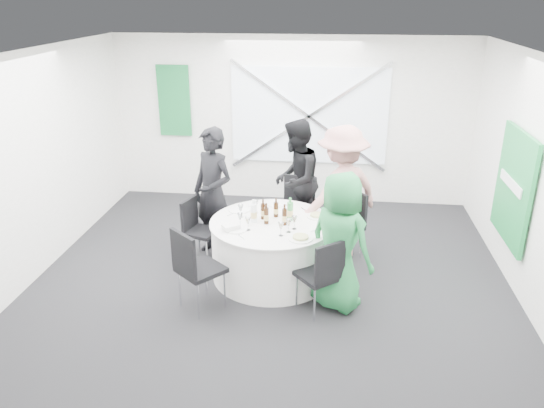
# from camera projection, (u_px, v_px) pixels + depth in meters

# --- Properties ---
(floor) EXTENTS (6.00, 6.00, 0.00)m
(floor) POSITION_uv_depth(u_px,v_px,m) (270.00, 283.00, 6.71)
(floor) COLOR black
(floor) RESTS_ON ground
(ceiling) EXTENTS (6.00, 6.00, 0.00)m
(ceiling) POSITION_uv_depth(u_px,v_px,m) (270.00, 55.00, 5.66)
(ceiling) COLOR white
(ceiling) RESTS_ON wall_back
(wall_back) EXTENTS (6.00, 0.00, 6.00)m
(wall_back) POSITION_uv_depth(u_px,v_px,m) (291.00, 121.00, 8.95)
(wall_back) COLOR silver
(wall_back) RESTS_ON floor
(wall_front) EXTENTS (6.00, 0.00, 6.00)m
(wall_front) POSITION_uv_depth(u_px,v_px,m) (215.00, 330.00, 3.42)
(wall_front) COLOR silver
(wall_front) RESTS_ON floor
(wall_left) EXTENTS (0.00, 6.00, 6.00)m
(wall_left) POSITION_uv_depth(u_px,v_px,m) (28.00, 169.00, 6.51)
(wall_left) COLOR silver
(wall_left) RESTS_ON floor
(wall_right) EXTENTS (0.00, 6.00, 6.00)m
(wall_right) POSITION_uv_depth(u_px,v_px,m) (539.00, 189.00, 5.86)
(wall_right) COLOR silver
(wall_right) RESTS_ON floor
(window_panel) EXTENTS (2.60, 0.03, 1.60)m
(window_panel) POSITION_uv_depth(u_px,v_px,m) (309.00, 116.00, 8.84)
(window_panel) COLOR silver
(window_panel) RESTS_ON wall_back
(window_brace_a) EXTENTS (2.63, 0.05, 1.84)m
(window_brace_a) POSITION_uv_depth(u_px,v_px,m) (309.00, 116.00, 8.81)
(window_brace_a) COLOR silver
(window_brace_a) RESTS_ON window_panel
(window_brace_b) EXTENTS (2.63, 0.05, 1.84)m
(window_brace_b) POSITION_uv_depth(u_px,v_px,m) (309.00, 116.00, 8.81)
(window_brace_b) COLOR silver
(window_brace_b) RESTS_ON window_panel
(green_banner) EXTENTS (0.55, 0.04, 1.20)m
(green_banner) POSITION_uv_depth(u_px,v_px,m) (174.00, 101.00, 9.01)
(green_banner) COLOR #156C33
(green_banner) RESTS_ON wall_back
(green_sign) EXTENTS (0.05, 1.20, 1.40)m
(green_sign) POSITION_uv_depth(u_px,v_px,m) (514.00, 187.00, 6.50)
(green_sign) COLOR #18893D
(green_sign) RESTS_ON wall_right
(banquet_table) EXTENTS (1.56, 1.56, 0.76)m
(banquet_table) POSITION_uv_depth(u_px,v_px,m) (272.00, 249.00, 6.75)
(banquet_table) COLOR silver
(banquet_table) RESTS_ON floor
(chair_back) EXTENTS (0.53, 0.54, 0.98)m
(chair_back) POSITION_uv_depth(u_px,v_px,m) (296.00, 205.00, 7.62)
(chair_back) COLOR black
(chair_back) RESTS_ON floor
(chair_back_left) EXTENTS (0.50, 0.49, 0.86)m
(chair_back_left) POSITION_uv_depth(u_px,v_px,m) (197.00, 225.00, 7.14)
(chair_back_left) COLOR black
(chair_back_left) RESTS_ON floor
(chair_back_right) EXTENTS (0.58, 0.58, 0.92)m
(chair_back_right) POSITION_uv_depth(u_px,v_px,m) (350.00, 219.00, 7.25)
(chair_back_right) COLOR black
(chair_back_right) RESTS_ON floor
(chair_front_right) EXTENTS (0.59, 0.59, 0.93)m
(chair_front_right) POSITION_uv_depth(u_px,v_px,m) (323.00, 271.00, 5.88)
(chair_front_right) COLOR black
(chair_front_right) RESTS_ON floor
(chair_front_left) EXTENTS (0.65, 0.65, 1.01)m
(chair_front_left) POSITION_uv_depth(u_px,v_px,m) (194.00, 264.00, 5.93)
(chair_front_left) COLOR black
(chair_front_left) RESTS_ON floor
(person_man_back_left) EXTENTS (0.78, 0.72, 1.79)m
(person_man_back_left) POSITION_uv_depth(u_px,v_px,m) (213.00, 193.00, 7.17)
(person_man_back_left) COLOR black
(person_man_back_left) RESTS_ON floor
(person_man_back) EXTENTS (0.61, 0.93, 1.78)m
(person_man_back) POSITION_uv_depth(u_px,v_px,m) (296.00, 180.00, 7.68)
(person_man_back) COLOR black
(person_man_back) RESTS_ON floor
(person_woman_pink) EXTENTS (1.28, 1.18, 1.85)m
(person_woman_pink) POSITION_uv_depth(u_px,v_px,m) (341.00, 193.00, 7.08)
(person_woman_pink) COLOR tan
(person_woman_pink) RESTS_ON floor
(person_woman_green) EXTENTS (0.95, 0.89, 1.64)m
(person_woman_green) POSITION_uv_depth(u_px,v_px,m) (340.00, 242.00, 5.94)
(person_woman_green) COLOR #20773C
(person_woman_green) RESTS_ON floor
(plate_back) EXTENTS (0.27, 0.27, 0.01)m
(plate_back) POSITION_uv_depth(u_px,v_px,m) (277.00, 204.00, 7.15)
(plate_back) COLOR white
(plate_back) RESTS_ON banquet_table
(plate_back_left) EXTENTS (0.28, 0.28, 0.01)m
(plate_back_left) POSITION_uv_depth(u_px,v_px,m) (239.00, 210.00, 6.96)
(plate_back_left) COLOR white
(plate_back_left) RESTS_ON banquet_table
(plate_back_right) EXTENTS (0.26, 0.26, 0.04)m
(plate_back_right) POSITION_uv_depth(u_px,v_px,m) (317.00, 216.00, 6.75)
(plate_back_right) COLOR white
(plate_back_right) RESTS_ON banquet_table
(plate_front_right) EXTENTS (0.29, 0.29, 0.04)m
(plate_front_right) POSITION_uv_depth(u_px,v_px,m) (301.00, 238.00, 6.14)
(plate_front_right) COLOR white
(plate_front_right) RESTS_ON banquet_table
(plate_front_left) EXTENTS (0.26, 0.26, 0.01)m
(plate_front_left) POSITION_uv_depth(u_px,v_px,m) (236.00, 229.00, 6.38)
(plate_front_left) COLOR white
(plate_front_left) RESTS_ON banquet_table
(napkin) EXTENTS (0.24, 0.22, 0.05)m
(napkin) POSITION_uv_depth(u_px,v_px,m) (231.00, 227.00, 6.37)
(napkin) COLOR silver
(napkin) RESTS_ON plate_front_left
(beer_bottle_a) EXTENTS (0.06, 0.06, 0.26)m
(beer_bottle_a) POSITION_uv_depth(u_px,v_px,m) (263.00, 211.00, 6.66)
(beer_bottle_a) COLOR #331909
(beer_bottle_a) RESTS_ON banquet_table
(beer_bottle_b) EXTENTS (0.06, 0.06, 0.25)m
(beer_bottle_b) POSITION_uv_depth(u_px,v_px,m) (276.00, 210.00, 6.73)
(beer_bottle_b) COLOR #331909
(beer_bottle_b) RESTS_ON banquet_table
(beer_bottle_c) EXTENTS (0.06, 0.06, 0.27)m
(beer_bottle_c) POSITION_uv_depth(u_px,v_px,m) (284.00, 217.00, 6.49)
(beer_bottle_c) COLOR #331909
(beer_bottle_c) RESTS_ON banquet_table
(beer_bottle_d) EXTENTS (0.06, 0.06, 0.27)m
(beer_bottle_d) POSITION_uv_depth(u_px,v_px,m) (266.00, 216.00, 6.52)
(beer_bottle_d) COLOR #331909
(beer_bottle_d) RESTS_ON banquet_table
(green_water_bottle) EXTENTS (0.08, 0.08, 0.30)m
(green_water_bottle) POSITION_uv_depth(u_px,v_px,m) (290.00, 211.00, 6.62)
(green_water_bottle) COLOR green
(green_water_bottle) RESTS_ON banquet_table
(clear_water_bottle) EXTENTS (0.08, 0.08, 0.29)m
(clear_water_bottle) POSITION_uv_depth(u_px,v_px,m) (254.00, 213.00, 6.57)
(clear_water_bottle) COLOR white
(clear_water_bottle) RESTS_ON banquet_table
(wine_glass_a) EXTENTS (0.07, 0.07, 0.17)m
(wine_glass_a) POSITION_uv_depth(u_px,v_px,m) (289.00, 223.00, 6.28)
(wine_glass_a) COLOR white
(wine_glass_a) RESTS_ON banquet_table
(wine_glass_b) EXTENTS (0.07, 0.07, 0.17)m
(wine_glass_b) POSITION_uv_depth(u_px,v_px,m) (241.00, 208.00, 6.70)
(wine_glass_b) COLOR white
(wine_glass_b) RESTS_ON banquet_table
(wine_glass_c) EXTENTS (0.07, 0.07, 0.17)m
(wine_glass_c) POSITION_uv_depth(u_px,v_px,m) (256.00, 204.00, 6.83)
(wine_glass_c) COLOR white
(wine_glass_c) RESTS_ON banquet_table
(wine_glass_d) EXTENTS (0.07, 0.07, 0.17)m
(wine_glass_d) POSITION_uv_depth(u_px,v_px,m) (240.00, 217.00, 6.45)
(wine_glass_d) COLOR white
(wine_glass_d) RESTS_ON banquet_table
(wine_glass_e) EXTENTS (0.07, 0.07, 0.17)m
(wine_glass_e) POSITION_uv_depth(u_px,v_px,m) (281.00, 226.00, 6.19)
(wine_glass_e) COLOR white
(wine_glass_e) RESTS_ON banquet_table
(wine_glass_f) EXTENTS (0.07, 0.07, 0.17)m
(wine_glass_f) POSITION_uv_depth(u_px,v_px,m) (248.00, 221.00, 6.33)
(wine_glass_f) COLOR white
(wine_glass_f) RESTS_ON banquet_table
(wine_glass_g) EXTENTS (0.07, 0.07, 0.17)m
(wine_glass_g) POSITION_uv_depth(u_px,v_px,m) (294.00, 220.00, 6.36)
(wine_glass_g) COLOR white
(wine_glass_g) RESTS_ON banquet_table
(fork_a) EXTENTS (0.11, 0.13, 0.01)m
(fork_a) POSITION_uv_depth(u_px,v_px,m) (294.00, 240.00, 6.13)
(fork_a) COLOR silver
(fork_a) RESTS_ON banquet_table
(knife_a) EXTENTS (0.10, 0.13, 0.01)m
(knife_a) POSITION_uv_depth(u_px,v_px,m) (315.00, 230.00, 6.38)
(knife_a) COLOR silver
(knife_a) RESTS_ON banquet_table
(fork_b) EXTENTS (0.09, 0.13, 0.01)m
(fork_b) POSITION_uv_depth(u_px,v_px,m) (317.00, 219.00, 6.68)
(fork_b) COLOR silver
(fork_b) RESTS_ON banquet_table
(knife_b) EXTENTS (0.09, 0.13, 0.01)m
(knife_b) POSITION_uv_depth(u_px,v_px,m) (304.00, 210.00, 6.97)
(knife_b) COLOR silver
(knife_b) RESTS_ON banquet_table
(fork_c) EXTENTS (0.10, 0.13, 0.01)m
(fork_c) POSITION_uv_depth(u_px,v_px,m) (226.00, 226.00, 6.47)
(fork_c) COLOR silver
(fork_c) RESTS_ON banquet_table
(knife_c) EXTENTS (0.11, 0.12, 0.01)m
(knife_c) POSITION_uv_depth(u_px,v_px,m) (241.00, 237.00, 6.19)
(knife_c) COLOR silver
(knife_c) RESTS_ON banquet_table
(fork_d) EXTENTS (0.09, 0.14, 0.01)m
(fork_d) POSITION_uv_depth(u_px,v_px,m) (246.00, 208.00, 7.03)
(fork_d) COLOR silver
(fork_d) RESTS_ON banquet_table
(knife_d) EXTENTS (0.10, 0.13, 0.01)m
(knife_d) POSITION_uv_depth(u_px,v_px,m) (231.00, 214.00, 6.83)
(knife_d) COLOR silver
(knife_d) RESTS_ON banquet_table
(fork_e) EXTENTS (0.15, 0.02, 0.01)m
(fork_e) POSITION_uv_depth(u_px,v_px,m) (288.00, 205.00, 7.11)
(fork_e) COLOR silver
(fork_e) RESTS_ON banquet_table
(knife_e) EXTENTS (0.15, 0.02, 0.01)m
(knife_e) POSITION_uv_depth(u_px,v_px,m) (266.00, 204.00, 7.14)
(knife_e) COLOR silver
(knife_e) RESTS_ON banquet_table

